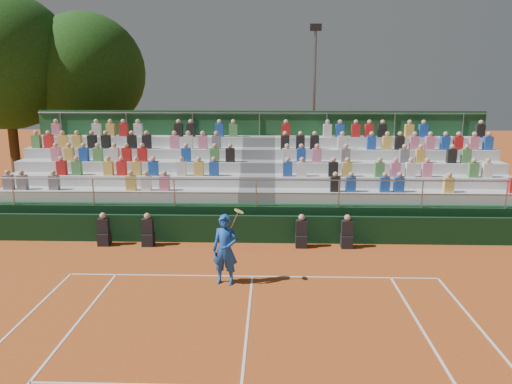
{
  "coord_description": "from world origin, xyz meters",
  "views": [
    {
      "loc": [
        0.54,
        -13.95,
        5.71
      ],
      "look_at": [
        0.0,
        3.5,
        1.8
      ],
      "focal_mm": 35.0,
      "sensor_mm": 36.0,
      "label": 1
    }
  ],
  "objects_px": {
    "tennis_player": "(225,250)",
    "tree_west": "(5,61)",
    "tree_east": "(86,73)",
    "floodlight_mast": "(314,94)"
  },
  "relations": [
    {
      "from": "tree_east",
      "to": "floodlight_mast",
      "type": "bearing_deg",
      "value": -1.73
    },
    {
      "from": "tree_west",
      "to": "floodlight_mast",
      "type": "distance_m",
      "value": 16.29
    },
    {
      "from": "tennis_player",
      "to": "floodlight_mast",
      "type": "xyz_separation_m",
      "value": [
        3.57,
        13.92,
        3.96
      ]
    },
    {
      "from": "tennis_player",
      "to": "tree_east",
      "type": "xyz_separation_m",
      "value": [
        -8.89,
        14.3,
        5.09
      ]
    },
    {
      "from": "tree_east",
      "to": "floodlight_mast",
      "type": "distance_m",
      "value": 12.51
    },
    {
      "from": "tree_east",
      "to": "floodlight_mast",
      "type": "height_order",
      "value": "tree_east"
    },
    {
      "from": "tree_east",
      "to": "tree_west",
      "type": "bearing_deg",
      "value": -160.57
    },
    {
      "from": "tennis_player",
      "to": "floodlight_mast",
      "type": "distance_m",
      "value": 14.91
    },
    {
      "from": "tennis_player",
      "to": "tree_west",
      "type": "bearing_deg",
      "value": 134.16
    },
    {
      "from": "tennis_player",
      "to": "tree_west",
      "type": "xyz_separation_m",
      "value": [
        -12.61,
        12.99,
        5.66
      ]
    }
  ]
}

